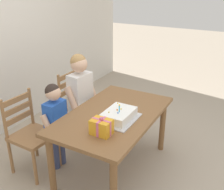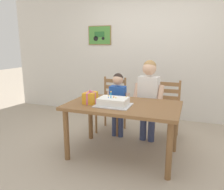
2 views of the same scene
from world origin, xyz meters
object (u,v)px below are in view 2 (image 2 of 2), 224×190
(gift_box_red_large, at_px, (90,98))
(child_older, at_px, (148,93))
(birthday_cake, at_px, (113,102))
(chair_right, at_px, (165,109))
(child_younger, at_px, (118,99))
(dining_table, at_px, (123,111))
(chair_left, at_px, (112,104))

(gift_box_red_large, bearing_deg, child_older, 47.24)
(birthday_cake, bearing_deg, chair_right, 59.56)
(child_younger, bearing_deg, gift_box_red_large, -102.14)
(dining_table, relative_size, child_older, 1.16)
(dining_table, height_order, chair_left, chair_left)
(dining_table, distance_m, chair_right, 0.95)
(birthday_cake, xyz_separation_m, child_older, (0.31, 0.70, -0.01))
(gift_box_red_large, relative_size, chair_right, 0.22)
(birthday_cake, distance_m, gift_box_red_large, 0.33)
(chair_right, bearing_deg, chair_left, -180.00)
(chair_left, height_order, child_older, child_older)
(gift_box_red_large, bearing_deg, child_younger, 77.86)
(birthday_cake, height_order, chair_left, chair_left)
(dining_table, relative_size, birthday_cake, 3.30)
(chair_right, bearing_deg, dining_table, -119.22)
(chair_right, bearing_deg, birthday_cake, -120.44)
(birthday_cake, bearing_deg, child_younger, 104.23)
(gift_box_red_large, height_order, child_younger, child_younger)
(birthday_cake, distance_m, chair_left, 1.04)
(dining_table, xyz_separation_m, chair_left, (-0.45, 0.81, -0.16))
(chair_left, bearing_deg, child_younger, -51.22)
(gift_box_red_large, distance_m, chair_left, 0.98)
(child_older, relative_size, child_younger, 1.21)
(chair_left, relative_size, chair_right, 1.00)
(dining_table, distance_m, chair_left, 0.95)
(chair_right, bearing_deg, gift_box_red_large, -133.54)
(birthday_cake, bearing_deg, child_older, 66.11)
(child_older, xyz_separation_m, child_younger, (-0.49, 0.00, -0.13))
(dining_table, height_order, birthday_cake, birthday_cake)
(gift_box_red_large, height_order, chair_left, chair_left)
(chair_left, distance_m, child_older, 0.77)
(child_younger, bearing_deg, chair_right, 17.62)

